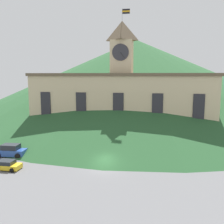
# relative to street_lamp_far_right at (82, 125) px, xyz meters

# --- Properties ---
(ground_plane) EXTENTS (160.00, 160.00, 0.00)m
(ground_plane) POSITION_rel_street_lamp_far_right_xyz_m (7.04, -12.29, -3.71)
(ground_plane) COLOR #565659
(civic_building) EXTENTS (38.99, 10.69, 27.23)m
(civic_building) POSITION_rel_street_lamp_far_right_xyz_m (7.04, 6.81, 3.84)
(civic_building) COLOR #C6B289
(civic_building) RESTS_ON ground
(banner_fence) EXTENTS (33.52, 0.12, 2.61)m
(banner_fence) POSITION_rel_street_lamp_far_right_xyz_m (7.04, -1.06, -2.40)
(banner_fence) COLOR gold
(banner_fence) RESTS_ON ground
(hillside_backdrop) EXTENTS (120.06, 120.06, 26.22)m
(hillside_backdrop) POSITION_rel_street_lamp_far_right_xyz_m (7.04, 46.48, 9.40)
(hillside_backdrop) COLOR #234C28
(hillside_backdrop) RESTS_ON ground
(street_lamp_far_right) EXTENTS (1.26, 0.36, 5.12)m
(street_lamp_far_right) POSITION_rel_street_lamp_far_right_xyz_m (0.00, 0.00, 0.00)
(street_lamp_far_right) COLOR black
(street_lamp_far_right) RESTS_ON ground
(street_lamp_center) EXTENTS (1.26, 0.36, 4.24)m
(street_lamp_center) POSITION_rel_street_lamp_far_right_xyz_m (14.23, 0.00, -0.56)
(street_lamp_center) COLOR black
(street_lamp_center) RESTS_ON ground
(car_yellow_coupe) EXTENTS (4.20, 2.13, 1.35)m
(car_yellow_coupe) POSITION_rel_street_lamp_far_right_xyz_m (-6.91, -15.41, -3.08)
(car_yellow_coupe) COLOR yellow
(car_yellow_coupe) RESTS_ON ground
(car_black_suv) EXTENTS (5.07, 2.75, 1.80)m
(car_black_suv) POSITION_rel_street_lamp_far_right_xyz_m (5.32, -5.66, -2.88)
(car_black_suv) COLOR black
(car_black_suv) RESTS_ON ground
(car_blue_van) EXTENTS (5.16, 2.49, 2.10)m
(car_blue_van) POSITION_rel_street_lamp_far_right_xyz_m (-9.50, -9.98, -2.74)
(car_blue_van) COLOR #284C99
(car_blue_van) RESTS_ON ground
(pedestrian) EXTENTS (0.48, 0.48, 1.79)m
(pedestrian) POSITION_rel_street_lamp_far_right_xyz_m (18.64, -3.37, -2.73)
(pedestrian) COLOR #4C4C4C
(pedestrian) RESTS_ON ground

